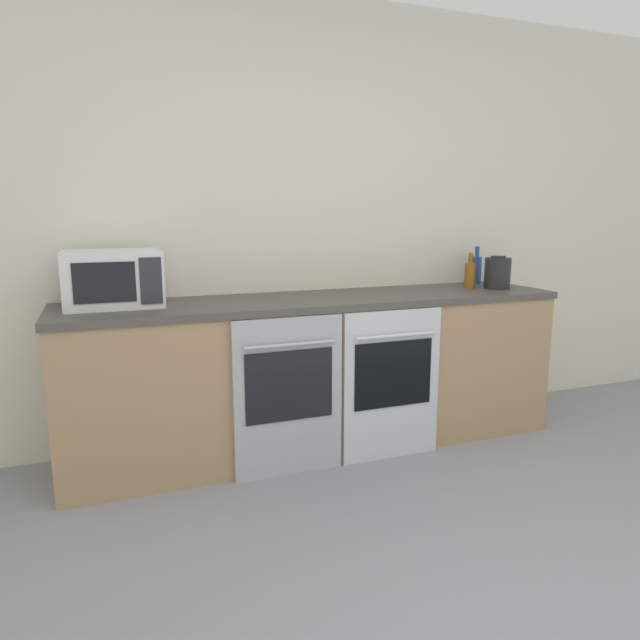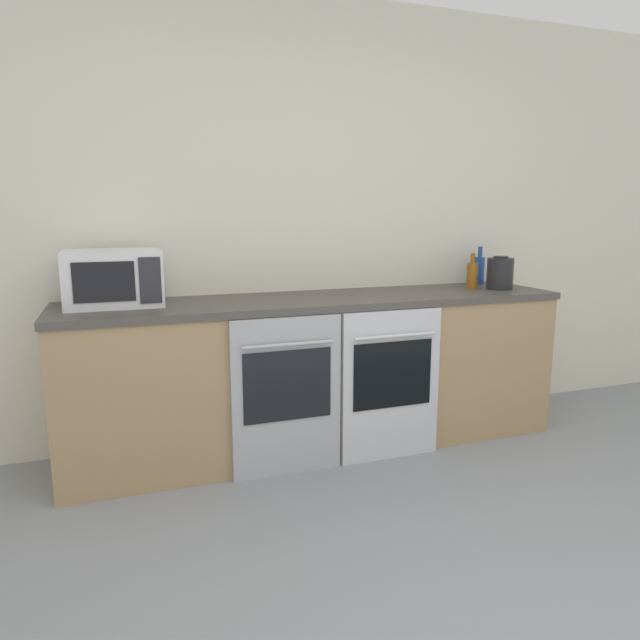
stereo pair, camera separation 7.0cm
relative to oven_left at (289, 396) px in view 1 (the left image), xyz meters
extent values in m
cube|color=silver|center=(0.29, 0.65, 0.87)|extent=(10.00, 0.06, 2.60)
cube|color=tan|center=(0.29, 0.32, -0.01)|extent=(2.84, 0.60, 0.84)
cube|color=#4C4742|center=(0.29, 0.32, 0.44)|extent=(2.86, 0.63, 0.04)
cube|color=#A8AAAF|center=(0.00, 0.00, -0.01)|extent=(0.58, 0.03, 0.84)
cube|color=black|center=(0.00, -0.02, 0.06)|extent=(0.46, 0.01, 0.37)
cylinder|color=#A8AAAF|center=(0.00, -0.04, 0.28)|extent=(0.48, 0.02, 0.02)
cube|color=silver|center=(0.60, 0.00, -0.01)|extent=(0.58, 0.03, 0.84)
cube|color=black|center=(0.60, -0.02, 0.06)|extent=(0.46, 0.01, 0.37)
cylinder|color=silver|center=(0.60, -0.04, 0.28)|extent=(0.48, 0.02, 0.02)
cube|color=silver|center=(-0.81, 0.39, 0.60)|extent=(0.48, 0.33, 0.29)
cube|color=black|center=(-0.85, 0.22, 0.60)|extent=(0.29, 0.01, 0.20)
cube|color=#2D2D33|center=(-0.63, 0.22, 0.60)|extent=(0.10, 0.01, 0.23)
cylinder|color=#234793|center=(1.51, 0.54, 0.55)|extent=(0.07, 0.07, 0.18)
cylinder|color=#234793|center=(1.51, 0.54, 0.67)|extent=(0.03, 0.03, 0.07)
cylinder|color=#8C5114|center=(1.32, 0.34, 0.54)|extent=(0.07, 0.07, 0.16)
cylinder|color=#8C5114|center=(1.32, 0.34, 0.65)|extent=(0.03, 0.03, 0.06)
cylinder|color=#232326|center=(1.48, 0.28, 0.55)|extent=(0.16, 0.16, 0.19)
cylinder|color=#262628|center=(1.48, 0.28, 0.66)|extent=(0.09, 0.09, 0.01)
camera|label=1|loc=(-0.85, -2.68, 0.93)|focal=32.00mm
camera|label=2|loc=(-0.78, -2.71, 0.93)|focal=32.00mm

